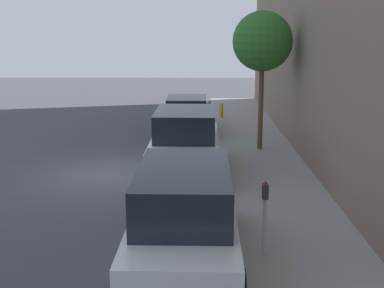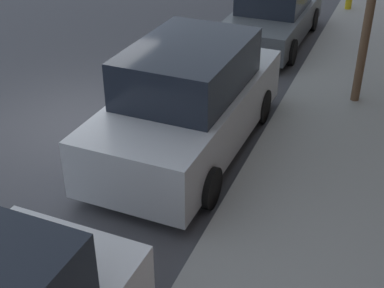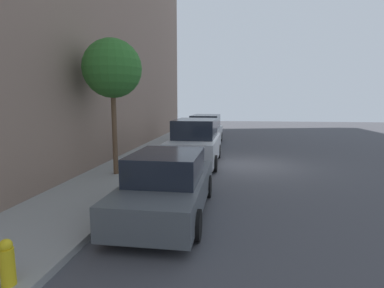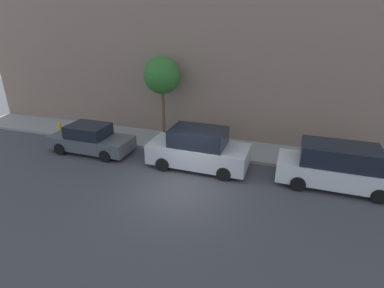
# 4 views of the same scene
# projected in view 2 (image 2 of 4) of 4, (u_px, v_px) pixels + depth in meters

# --- Properties ---
(ground_plane) EXTENTS (60.00, 60.00, 0.00)m
(ground_plane) POSITION_uv_depth(u_px,v_px,m) (80.00, 124.00, 10.55)
(ground_plane) COLOR #424247
(sidewalk) EXTENTS (2.62, 32.00, 0.15)m
(sidewalk) POSITION_uv_depth(u_px,v_px,m) (326.00, 171.00, 8.97)
(sidewalk) COLOR gray
(sidewalk) RESTS_ON ground_plane
(parked_suv_second) EXTENTS (2.08, 4.84, 1.98)m
(parked_suv_second) POSITION_uv_depth(u_px,v_px,m) (189.00, 102.00, 9.29)
(parked_suv_second) COLOR #B7BABF
(parked_suv_second) RESTS_ON ground_plane
(parked_sedan_third) EXTENTS (1.92, 4.52, 1.54)m
(parked_sedan_third) POSITION_uv_depth(u_px,v_px,m) (273.00, 15.00, 14.25)
(parked_sedan_third) COLOR #4C5156
(parked_sedan_third) RESTS_ON ground_plane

